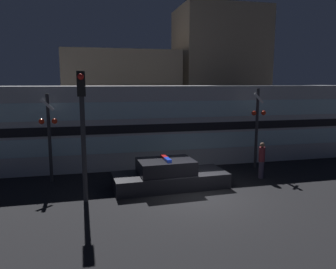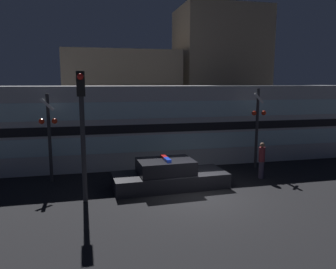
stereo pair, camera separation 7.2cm
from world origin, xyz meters
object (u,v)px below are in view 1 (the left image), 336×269
at_px(pedestrian, 262,160).
at_px(crossing_signal_near, 257,124).
at_px(train, 166,124).
at_px(police_car, 169,176).
at_px(traffic_light_corner, 83,122).

bearing_deg(pedestrian, crossing_signal_near, 69.20).
relative_size(train, police_car, 4.58).
distance_m(train, police_car, 4.98).
height_order(pedestrian, crossing_signal_near, crossing_signal_near).
relative_size(train, crossing_signal_near, 5.42).
xyz_separation_m(train, police_car, (-0.97, -4.60, -1.66)).
bearing_deg(traffic_light_corner, police_car, 15.42).
bearing_deg(crossing_signal_near, traffic_light_corner, -160.72).
relative_size(police_car, crossing_signal_near, 1.18).
xyz_separation_m(train, traffic_light_corner, (-4.46, -5.56, 0.91)).
distance_m(train, traffic_light_corner, 7.19).
distance_m(pedestrian, crossing_signal_near, 2.42).
bearing_deg(traffic_light_corner, train, 51.24).
xyz_separation_m(police_car, traffic_light_corner, (-3.49, -0.96, 2.57)).
bearing_deg(pedestrian, train, 129.85).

